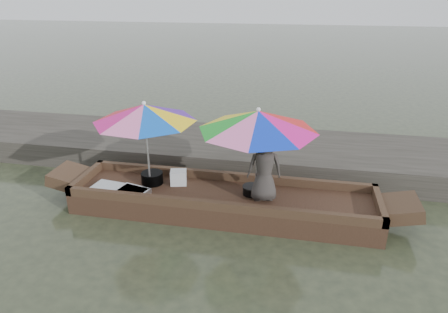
% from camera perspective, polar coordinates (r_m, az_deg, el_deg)
% --- Properties ---
extents(water, '(80.00, 80.00, 0.00)m').
position_cam_1_polar(water, '(7.00, -0.16, -7.87)').
color(water, '#2C3223').
rests_on(water, ground).
extents(dock, '(22.00, 2.20, 0.50)m').
position_cam_1_polar(dock, '(8.84, 2.69, 0.71)').
color(dock, '#2D2B26').
rests_on(dock, ground).
extents(boat_hull, '(5.17, 1.20, 0.35)m').
position_cam_1_polar(boat_hull, '(6.92, -0.16, -6.63)').
color(boat_hull, black).
rests_on(boat_hull, water).
extents(cooking_pot, '(0.39, 0.39, 0.20)m').
position_cam_1_polar(cooking_pot, '(7.27, -10.22, -3.02)').
color(cooking_pot, black).
rests_on(cooking_pot, boat_hull).
extents(tray_crayfish, '(0.60, 0.48, 0.09)m').
position_cam_1_polar(tray_crayfish, '(6.97, -12.92, -4.96)').
color(tray_crayfish, silver).
rests_on(tray_crayfish, boat_hull).
extents(tray_scallop, '(0.57, 0.43, 0.06)m').
position_cam_1_polar(tray_scallop, '(7.28, -16.20, -4.20)').
color(tray_scallop, silver).
rests_on(tray_scallop, boat_hull).
extents(charcoal_grill, '(0.30, 0.30, 0.14)m').
position_cam_1_polar(charcoal_grill, '(6.80, 3.97, -4.87)').
color(charcoal_grill, black).
rests_on(charcoal_grill, boat_hull).
extents(supply_bag, '(0.33, 0.28, 0.26)m').
position_cam_1_polar(supply_bag, '(7.15, -6.51, -2.98)').
color(supply_bag, silver).
rests_on(supply_bag, boat_hull).
extents(vendor, '(0.63, 0.48, 1.15)m').
position_cam_1_polar(vendor, '(6.45, 5.80, -1.60)').
color(vendor, '#36312E').
rests_on(vendor, boat_hull).
extents(umbrella_bow, '(2.10, 2.10, 1.55)m').
position_cam_1_polar(umbrella_bow, '(6.86, -10.91, 1.48)').
color(umbrella_bow, '#4B14A5').
rests_on(umbrella_bow, boat_hull).
extents(umbrella_stern, '(1.93, 1.93, 1.55)m').
position_cam_1_polar(umbrella_stern, '(6.42, 4.72, 0.30)').
color(umbrella_stern, red).
rests_on(umbrella_stern, boat_hull).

